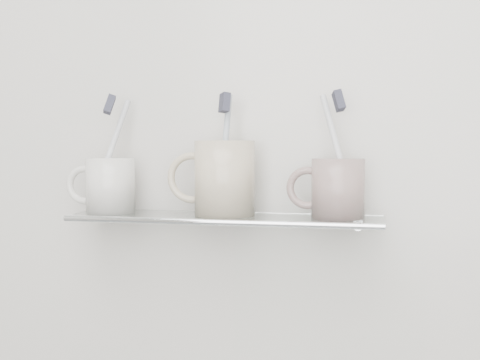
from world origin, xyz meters
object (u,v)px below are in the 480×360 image
(mug_left, at_px, (111,185))
(mug_center, at_px, (225,178))
(shelf_glass, at_px, (225,218))
(mug_right, at_px, (338,188))

(mug_left, height_order, mug_center, mug_center)
(shelf_glass, bearing_deg, mug_left, 178.56)
(shelf_glass, distance_m, mug_center, 0.06)
(mug_left, height_order, mug_right, same)
(mug_center, bearing_deg, shelf_glass, -101.53)
(shelf_glass, height_order, mug_left, mug_left)
(mug_center, relative_size, mug_right, 1.30)
(mug_center, xyz_separation_m, mug_right, (0.18, 0.00, -0.01))
(mug_left, bearing_deg, shelf_glass, 12.43)
(shelf_glass, xyz_separation_m, mug_right, (0.18, 0.00, 0.05))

